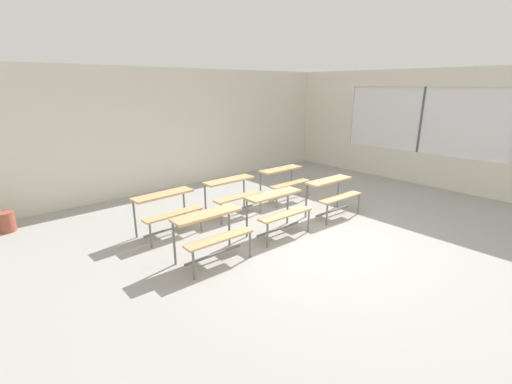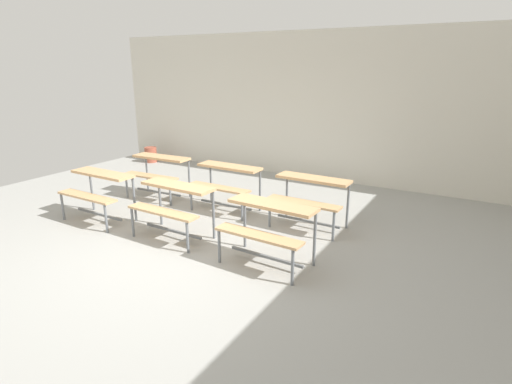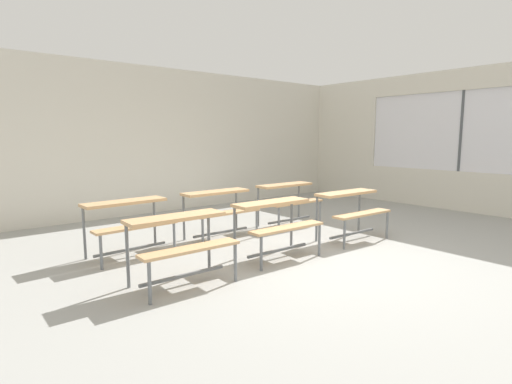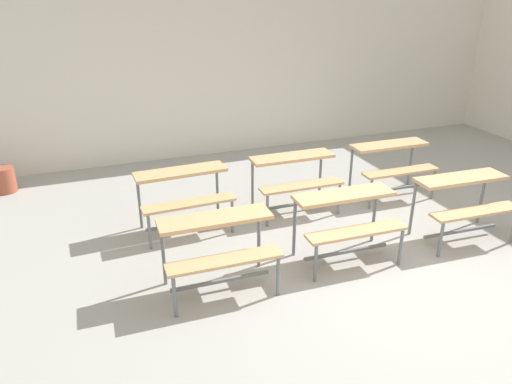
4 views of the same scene
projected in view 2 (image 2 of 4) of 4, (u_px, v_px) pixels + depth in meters
The scene contains 9 objects.
ground at pixel (169, 257), 5.24m from camera, with size 10.00×9.00×0.05m, color #9E9E99.
wall_back at pixel (311, 107), 8.52m from camera, with size 10.00×0.12×3.00m, color silver.
desk_bench_r0c0 at pixel (98, 185), 6.27m from camera, with size 1.11×0.61×0.74m.
desk_bench_r0c1 at pixel (173, 199), 5.62m from camera, with size 1.12×0.62×0.74m.
desk_bench_r0c2 at pixel (268, 220), 4.85m from camera, with size 1.13×0.64×0.74m.
desk_bench_r1c0 at pixel (158, 167), 7.40m from camera, with size 1.12×0.63×0.74m.
desk_bench_r1c1 at pixel (226, 177), 6.71m from camera, with size 1.11×0.60×0.74m.
desk_bench_r1c2 at pixel (310, 191), 5.98m from camera, with size 1.11×0.62×0.74m.
trash_bin at pixel (151, 155), 10.26m from camera, with size 0.29×0.29×0.37m, color #9E4C38.
Camera 2 is at (3.35, -3.57, 2.30)m, focal length 28.82 mm.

